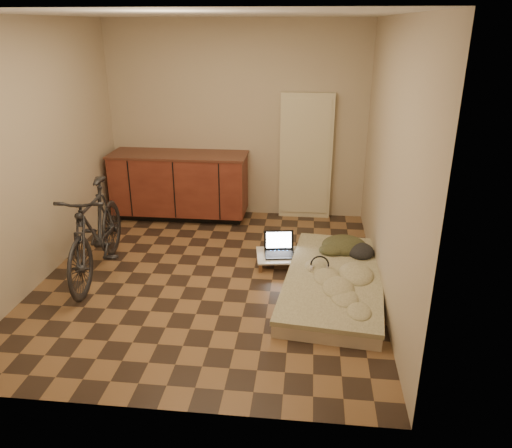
# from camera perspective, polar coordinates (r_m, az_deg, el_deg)

# --- Properties ---
(room_shell) EXTENTS (3.50, 4.00, 2.60)m
(room_shell) POSITION_cam_1_polar(r_m,az_deg,el_deg) (4.93, -5.65, 7.48)
(room_shell) COLOR brown
(room_shell) RESTS_ON ground
(cabinets) EXTENTS (1.84, 0.62, 0.91)m
(cabinets) POSITION_cam_1_polar(r_m,az_deg,el_deg) (6.92, -8.68, 4.40)
(cabinets) COLOR black
(cabinets) RESTS_ON ground
(appliance_panel) EXTENTS (0.70, 0.10, 1.70)m
(appliance_panel) POSITION_cam_1_polar(r_m,az_deg,el_deg) (6.82, 5.72, 7.63)
(appliance_panel) COLOR beige
(appliance_panel) RESTS_ON ground
(bicycle) EXTENTS (0.65, 1.75, 1.11)m
(bicycle) POSITION_cam_1_polar(r_m,az_deg,el_deg) (5.47, -17.92, -0.30)
(bicycle) COLOR black
(bicycle) RESTS_ON ground
(futon) EXTENTS (1.16, 2.08, 0.17)m
(futon) POSITION_cam_1_polar(r_m,az_deg,el_deg) (5.16, 8.94, -6.51)
(futon) COLOR #C3B39C
(futon) RESTS_ON ground
(clothing_pile) EXTENTS (0.57, 0.49, 0.21)m
(clothing_pile) POSITION_cam_1_polar(r_m,az_deg,el_deg) (5.62, 10.51, -2.00)
(clothing_pile) COLOR #383921
(clothing_pile) RESTS_ON futon
(headphones) EXTENTS (0.22, 0.20, 0.14)m
(headphones) POSITION_cam_1_polar(r_m,az_deg,el_deg) (5.14, 7.30, -4.58)
(headphones) COLOR black
(headphones) RESTS_ON futon
(lap_desk) EXTENTS (0.75, 0.55, 0.12)m
(lap_desk) POSITION_cam_1_polar(r_m,az_deg,el_deg) (5.63, 3.65, -3.61)
(lap_desk) COLOR brown
(lap_desk) RESTS_ON ground
(laptop) EXTENTS (0.38, 0.35, 0.23)m
(laptop) POSITION_cam_1_polar(r_m,az_deg,el_deg) (5.62, 2.69, -2.91)
(laptop) COLOR black
(laptop) RESTS_ON lap_desk
(mouse) EXTENTS (0.09, 0.11, 0.03)m
(mouse) POSITION_cam_1_polar(r_m,az_deg,el_deg) (5.67, 6.14, -3.14)
(mouse) COLOR white
(mouse) RESTS_ON lap_desk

